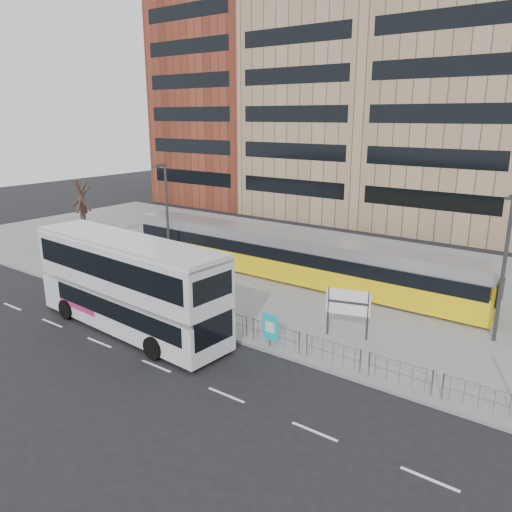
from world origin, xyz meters
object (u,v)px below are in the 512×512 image
Objects in this scene: double_decker_bus at (128,281)px; pedestrian at (96,264)px; traffic_light_west at (116,260)px; lamp_post_east at (505,261)px; tram at (288,256)px; lamp_post_west at (166,208)px; ad_panel at (270,327)px; station_sign at (348,305)px; bare_tree at (79,177)px.

double_decker_bus is 7.72× the size of pedestrian.
traffic_light_west is 0.42× the size of lamp_post_east.
tram reaches higher than pedestrian.
tram is 3.52× the size of lamp_post_west.
ad_panel is 1.01× the size of pedestrian.
bare_tree reaches higher than station_sign.
pedestrian is 24.85m from lamp_post_east.
traffic_light_west is at bearing 151.16° from double_decker_bus.
traffic_light_west is (-5.02, 3.17, -0.47)m from double_decker_bus.
station_sign is 18.27m from pedestrian.
station_sign is 0.79× the size of traffic_light_west.
station_sign is at bearing -147.39° from lamp_post_east.
traffic_light_west is at bearing -82.63° from pedestrian.
traffic_light_west is (3.67, -1.15, 1.19)m from pedestrian.
lamp_post_east is at bearing 43.54° from ad_panel.
ad_panel is 0.22× the size of lamp_post_west.
lamp_post_east is at bearing 1.64° from bare_tree.
pedestrian is at bearing 166.72° from station_sign.
lamp_post_east is (15.46, 9.21, 1.59)m from double_decker_bus.
tram is 8.31× the size of traffic_light_west.
bare_tree is at bearing -171.15° from lamp_post_west.
double_decker_bus is 12.10m from lamp_post_west.
bare_tree reaches higher than traffic_light_west.
bare_tree is (-25.02, 2.91, 4.11)m from station_sign.
traffic_light_west is 0.39× the size of bare_tree.
bare_tree is at bearing -169.94° from tram.
traffic_light_west is 0.42× the size of lamp_post_west.
ad_panel is at bearing -146.31° from station_sign.
ad_panel is (4.85, -9.05, -0.59)m from tram.
lamp_post_east is at bearing 34.20° from double_decker_bus.
traffic_light_west reaches higher than tram.
station_sign is at bearing 33.03° from double_decker_bus.
double_decker_bus is 10.99m from station_sign.
pedestrian is (-8.69, 4.32, -1.66)m from double_decker_bus.
double_decker_bus reaches higher than tram.
lamp_post_east is 31.02m from bare_tree.
station_sign is 0.33× the size of lamp_post_west.
ad_panel is at bearing -26.98° from lamp_post_west.
tram is at bearing 10.01° from bare_tree.
pedestrian is (-15.72, 1.92, -0.15)m from ad_panel.
double_decker_bus is at bearing -91.63° from pedestrian.
tram is 9.50m from station_sign.
station_sign is at bearing 55.01° from ad_panel.
ad_panel is 0.20× the size of bare_tree.
station_sign is at bearing -14.14° from lamp_post_west.
ad_panel is at bearing -14.75° from bare_tree.
bare_tree is at bearing 84.26° from pedestrian.
lamp_post_east is (13.28, -2.23, 2.50)m from tram.
double_decker_bus is at bearing -53.35° from lamp_post_west.
ad_panel is 15.84m from pedestrian.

